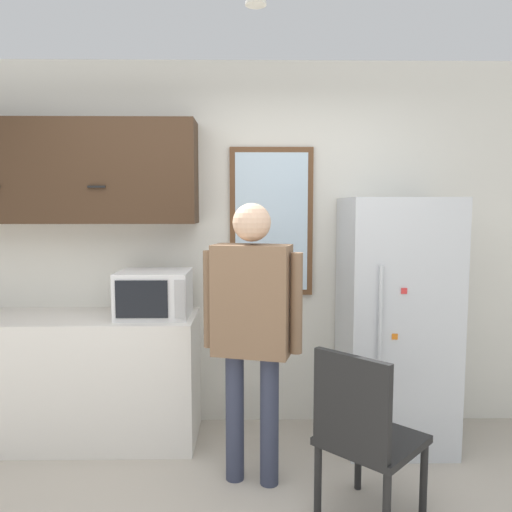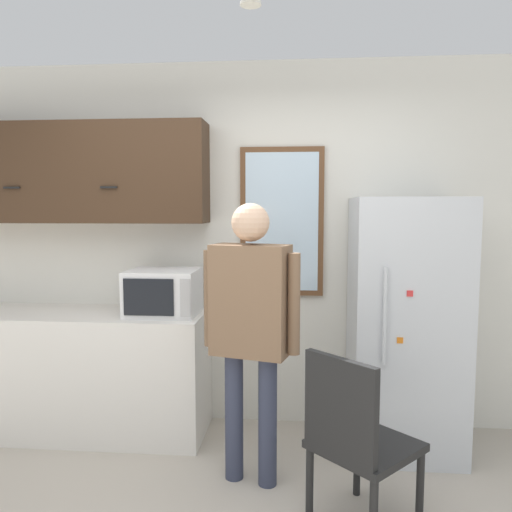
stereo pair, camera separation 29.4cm
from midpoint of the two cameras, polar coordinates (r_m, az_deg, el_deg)
name	(u,v)px [view 2 (the right image)]	position (r m, az deg, el deg)	size (l,w,h in m)	color
back_wall	(235,246)	(3.77, -0.22, 1.17)	(6.00, 0.06, 2.70)	silver
counter	(68,372)	(3.93, -18.68, -12.45)	(2.02, 0.60, 0.89)	silver
upper_cabinets	(70,173)	(3.88, -18.48, 8.95)	(2.02, 0.33, 0.72)	#3D2819
microwave	(163,292)	(3.55, -8.21, -4.12)	(0.48, 0.43, 0.32)	white
person	(251,315)	(2.92, 2.27, -6.78)	(0.58, 0.33, 1.67)	#33384C
refrigerator	(405,325)	(3.57, 18.97, -7.49)	(0.71, 0.70, 1.70)	silver
chair	(355,436)	(2.70, 14.50, -19.35)	(0.65, 0.65, 0.93)	black
window	(282,222)	(3.70, 5.25, 3.90)	(0.61, 0.05, 1.09)	brown
ceiling_light	(251,4)	(2.86, 2.69, 26.90)	(0.11, 0.11, 0.01)	white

